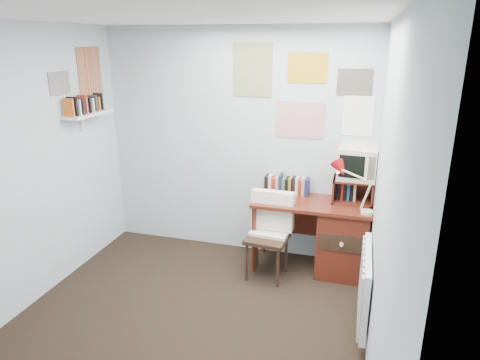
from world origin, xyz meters
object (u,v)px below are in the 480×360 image
Objects in this scene: tv_riser at (353,190)px; desk_chair at (267,238)px; desk_lamp at (369,193)px; crt_tv at (358,161)px; desk at (337,236)px; radiator at (365,286)px; wall_shelf at (88,114)px.

desk_chair is at bearing -152.36° from tv_riser.
desk_lamp is 0.40m from crt_tv.
desk is 3.22× the size of crt_tv.
radiator is at bearing -98.48° from desk_lamp.
desk_chair is at bearing 177.26° from desk_lamp.
desk_lamp is (0.94, 0.12, 0.54)m from desk_chair.
wall_shelf is at bearing -171.60° from desk.
crt_tv is at bearing 41.67° from desk.
desk_lamp reaches higher than desk.
radiator is (0.02, -0.75, -0.55)m from desk_lamp.
wall_shelf is (-2.86, 0.55, 1.20)m from radiator.
desk_chair is at bearing -147.63° from crt_tv.
crt_tv is at bearing 10.63° from wall_shelf.
crt_tv is at bearing 35.59° from tv_riser.
wall_shelf reaches higher than crt_tv.
radiator is (0.14, -1.06, -0.77)m from crt_tv.
tv_riser is (0.12, 0.11, 0.48)m from desk.
crt_tv is 1.32m from radiator.
desk_lamp is 1.07× the size of tv_riser.
wall_shelf is (-2.69, -0.49, 0.74)m from tv_riser.
radiator is at bearing -72.76° from desk.
radiator is at bearing -27.60° from desk_chair.
desk is at bearing -137.04° from tv_riser.
wall_shelf is at bearing 169.11° from radiator.
radiator is at bearing -80.72° from tv_riser.
crt_tv is (0.15, 0.13, 0.78)m from desk.
desk is 1.40× the size of desk_chair.
desk_chair is (-0.67, -0.30, 0.02)m from desk.
desk_chair reaches higher than radiator.
desk_chair is at bearing -155.68° from desk.
desk_lamp reaches higher than desk_chair.
crt_tv is 0.47× the size of radiator.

